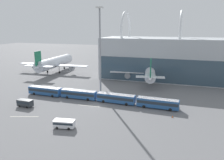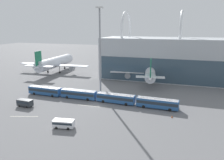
# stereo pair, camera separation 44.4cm
# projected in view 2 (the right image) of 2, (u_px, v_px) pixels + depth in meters

# --- Properties ---
(ground_plane) EXTENTS (440.00, 440.00, 0.00)m
(ground_plane) POSITION_uv_depth(u_px,v_px,m) (95.00, 105.00, 71.38)
(ground_plane) COLOR slate
(airliner_at_gate_near) EXTENTS (40.31, 38.27, 13.48)m
(airliner_at_gate_near) POSITION_uv_depth(u_px,v_px,m) (54.00, 63.00, 120.61)
(airliner_at_gate_near) COLOR silver
(airliner_at_gate_near) RESTS_ON ground_plane
(airliner_at_gate_far) EXTENTS (36.96, 40.31, 12.94)m
(airliner_at_gate_far) POSITION_uv_depth(u_px,v_px,m) (150.00, 71.00, 100.95)
(airliner_at_gate_far) COLOR white
(airliner_at_gate_far) RESTS_ON ground_plane
(shuttle_bus_0) EXTENTS (13.10, 3.10, 3.13)m
(shuttle_bus_0) POSITION_uv_depth(u_px,v_px,m) (45.00, 90.00, 81.61)
(shuttle_bus_0) COLOR #285693
(shuttle_bus_0) RESTS_ON ground_plane
(shuttle_bus_1) EXTENTS (13.03, 2.83, 3.13)m
(shuttle_bus_1) POSITION_uv_depth(u_px,v_px,m) (79.00, 94.00, 77.56)
(shuttle_bus_1) COLOR #285693
(shuttle_bus_1) RESTS_ON ground_plane
(shuttle_bus_2) EXTENTS (13.13, 3.24, 3.13)m
(shuttle_bus_2) POSITION_uv_depth(u_px,v_px,m) (116.00, 98.00, 73.08)
(shuttle_bus_2) COLOR #285693
(shuttle_bus_2) RESTS_ON ground_plane
(shuttle_bus_3) EXTENTS (13.12, 3.18, 3.13)m
(shuttle_bus_3) POSITION_uv_depth(u_px,v_px,m) (157.00, 103.00, 68.33)
(shuttle_bus_3) COLOR #285693
(shuttle_bus_3) RESTS_ON ground_plane
(service_van_foreground) EXTENTS (5.08, 2.29, 2.32)m
(service_van_foreground) POSITION_uv_depth(u_px,v_px,m) (25.00, 102.00, 70.01)
(service_van_foreground) COLOR #2D3338
(service_van_foreground) RESTS_ON ground_plane
(service_van_crossing) EXTENTS (5.58, 3.00, 2.13)m
(service_van_crossing) POSITION_uv_depth(u_px,v_px,m) (64.00, 123.00, 55.29)
(service_van_crossing) COLOR silver
(service_van_crossing) RESTS_ON ground_plane
(floodlight_mast) EXTENTS (2.20, 2.20, 31.88)m
(floodlight_mast) POSITION_uv_depth(u_px,v_px,m) (100.00, 45.00, 80.14)
(floodlight_mast) COLOR gray
(floodlight_mast) RESTS_ON ground_plane
(lane_stripe_0) EXTENTS (10.60, 4.48, 0.01)m
(lane_stripe_0) POSITION_uv_depth(u_px,v_px,m) (85.00, 95.00, 82.30)
(lane_stripe_0) COLOR silver
(lane_stripe_0) RESTS_ON ground_plane
(lane_stripe_1) EXTENTS (6.15, 2.44, 0.01)m
(lane_stripe_1) POSITION_uv_depth(u_px,v_px,m) (52.00, 95.00, 82.57)
(lane_stripe_1) COLOR silver
(lane_stripe_1) RESTS_ON ground_plane
(lane_stripe_2) EXTENTS (7.83, 2.70, 0.01)m
(lane_stripe_2) POSITION_uv_depth(u_px,v_px,m) (24.00, 116.00, 62.62)
(lane_stripe_2) COLOR silver
(lane_stripe_2) RESTS_ON ground_plane
(lane_stripe_3) EXTENTS (7.95, 1.67, 0.01)m
(lane_stripe_3) POSITION_uv_depth(u_px,v_px,m) (126.00, 104.00, 72.68)
(lane_stripe_3) COLOR silver
(lane_stripe_3) RESTS_ON ground_plane
(lane_stripe_4) EXTENTS (11.82, 0.67, 0.01)m
(lane_stripe_4) POSITION_uv_depth(u_px,v_px,m) (95.00, 106.00, 70.39)
(lane_stripe_4) COLOR silver
(lane_stripe_4) RESTS_ON ground_plane
(traffic_cone_0) EXTENTS (0.51, 0.51, 0.59)m
(traffic_cone_0) POSITION_uv_depth(u_px,v_px,m) (172.00, 117.00, 61.70)
(traffic_cone_0) COLOR black
(traffic_cone_0) RESTS_ON ground_plane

